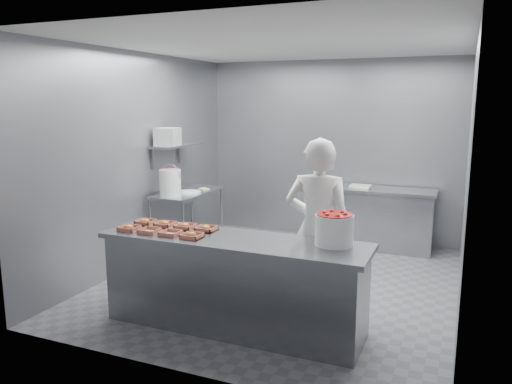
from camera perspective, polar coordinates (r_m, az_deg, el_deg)
floor at (r=6.20m, az=2.88°, el=-10.17°), size 4.50×4.50×0.00m
ceiling at (r=5.83m, az=3.15°, el=16.53°), size 4.50×4.50×0.00m
wall_back at (r=7.99m, az=8.52°, el=4.73°), size 4.00×0.04×2.80m
wall_left at (r=6.79m, az=-13.10°, el=3.58°), size 0.04×4.50×2.80m
wall_right at (r=5.51m, az=22.96°, el=1.47°), size 0.04×4.50×2.80m
service_counter at (r=4.87m, az=-2.60°, el=-10.35°), size 2.60×0.70×0.90m
prep_table at (r=7.23m, az=-7.80°, el=-2.33°), size 0.60×1.20×0.90m
back_counter at (r=7.63m, az=14.23°, el=-2.96°), size 1.50×0.60×0.90m
wall_shelf at (r=7.17m, az=-9.17°, el=5.27°), size 0.35×0.90×0.03m
tray_0 at (r=5.16m, az=-14.29°, el=-4.00°), size 0.19×0.18×0.06m
tray_1 at (r=5.02m, az=-12.06°, el=-4.34°), size 0.19×0.18×0.04m
tray_2 at (r=4.89m, az=-9.74°, el=-4.65°), size 0.19×0.18×0.04m
tray_3 at (r=4.77m, az=-7.33°, el=-4.94°), size 0.19×0.18×0.06m
tray_4 at (r=5.38m, az=-12.48°, el=-3.33°), size 0.19×0.18×0.06m
tray_5 at (r=5.25m, az=-10.34°, el=-3.60°), size 0.19×0.18×0.06m
tray_6 at (r=5.12m, az=-8.08°, el=-3.88°), size 0.19×0.18×0.06m
tray_7 at (r=5.00m, az=-5.71°, el=-4.16°), size 0.19×0.18×0.06m
worker at (r=5.05m, az=7.09°, el=-4.19°), size 0.71×0.50×1.82m
strawberry_tub at (r=4.52m, az=8.93°, el=-4.13°), size 0.35×0.35×0.29m
glaze_bucket at (r=6.83m, az=-9.78°, el=1.12°), size 0.30×0.29×0.44m
bucket_lid at (r=7.03m, az=-7.67°, el=-0.03°), size 0.35×0.35×0.03m
rag at (r=7.30m, az=-5.98°, el=0.36°), size 0.16×0.15×0.02m
appliance at (r=6.99m, az=-10.08°, el=6.24°), size 0.34×0.37×0.24m
paper_stack at (r=7.60m, az=11.86°, el=0.66°), size 0.32×0.24×0.04m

